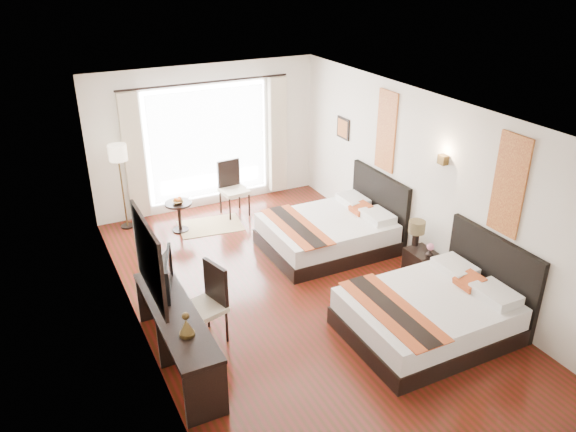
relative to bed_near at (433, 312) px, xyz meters
name	(u,v)px	position (x,y,z in m)	size (l,w,h in m)	color
floor	(296,296)	(-1.23, 1.60, -0.32)	(4.50, 7.50, 0.01)	#391A0A
ceiling	(297,112)	(-1.23, 1.60, 2.47)	(4.50, 7.50, 0.02)	white
wall_headboard	(425,183)	(1.02, 1.60, 1.08)	(0.01, 7.50, 2.80)	silver
wall_desk	(134,244)	(-3.47, 1.60, 1.08)	(0.01, 7.50, 2.80)	silver
wall_window	(207,138)	(-1.23, 5.35, 1.08)	(4.50, 0.01, 2.80)	silver
wall_entry	(499,375)	(-1.23, -2.14, 1.08)	(4.50, 0.01, 2.80)	silver
window_glass	(208,143)	(-1.23, 5.33, 0.98)	(2.40, 0.02, 2.20)	white
sheer_curtain	(209,144)	(-1.23, 5.27, 0.98)	(2.30, 0.02, 2.10)	white
drape_left	(134,157)	(-2.68, 5.23, 0.96)	(0.35, 0.14, 2.35)	#B6A88D
drape_right	(278,135)	(0.22, 5.23, 0.96)	(0.35, 0.14, 2.35)	#B6A88D
art_panel_near	(509,185)	(1.00, 0.00, 1.63)	(0.03, 0.50, 1.35)	maroon
art_panel_far	(386,131)	(1.00, 2.67, 1.63)	(0.03, 0.50, 1.35)	maroon
wall_sconce	(443,160)	(0.96, 1.21, 1.60)	(0.10, 0.14, 0.14)	#49371A
mirror_frame	(149,258)	(-3.45, 0.91, 1.23)	(0.04, 1.25, 0.95)	black
mirror_glass	(151,258)	(-3.42, 0.91, 1.23)	(0.01, 1.12, 0.82)	white
bed_near	(433,312)	(0.00, 0.00, 0.00)	(2.16, 1.68, 1.22)	black
bed_far	(332,231)	(0.01, 2.67, 0.00)	(2.13, 1.66, 1.20)	black
nightstand	(421,264)	(0.77, 1.21, -0.09)	(0.38, 0.47, 0.45)	black
table_lamp	(417,229)	(0.75, 1.36, 0.46)	(0.26, 0.26, 0.41)	black
vase	(430,251)	(0.75, 1.01, 0.25)	(0.12, 0.12, 0.12)	black
console_desk	(177,338)	(-3.22, 0.91, 0.06)	(0.50, 2.20, 0.76)	black
television	(162,274)	(-3.20, 1.46, 0.67)	(0.80, 0.10, 0.46)	black
bronze_figurine	(186,325)	(-3.22, 0.41, 0.57)	(0.18, 0.18, 0.26)	#49371A
desk_chair	(205,319)	(-2.76, 1.19, 0.01)	(0.62, 0.62, 1.08)	beige
floor_lamp	(118,158)	(-2.98, 5.05, 1.03)	(0.32, 0.32, 1.60)	black
side_table	(179,217)	(-2.14, 4.46, -0.03)	(0.49, 0.49, 0.56)	black
fruit_bowl	(178,202)	(-2.15, 4.42, 0.27)	(0.20, 0.20, 0.05)	#462B19
window_chair	(234,199)	(-0.97, 4.70, 0.01)	(0.53, 0.53, 1.05)	beige
jute_rug	(211,226)	(-1.58, 4.39, -0.31)	(1.15, 0.78, 0.01)	tan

